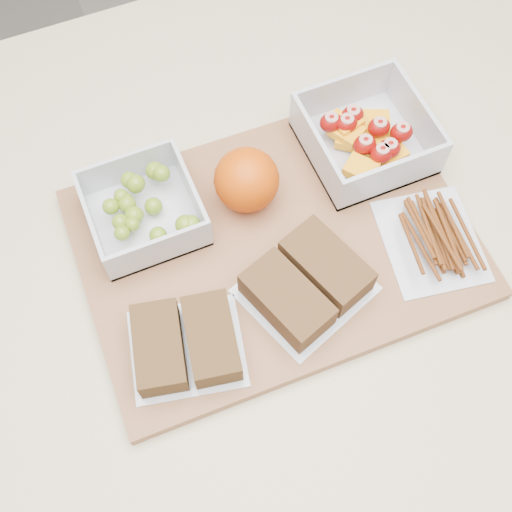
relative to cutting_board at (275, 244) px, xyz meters
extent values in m
plane|color=gray|center=(-0.03, -0.03, -0.91)|extent=(4.00, 4.00, 0.00)
cube|color=beige|center=(-0.03, -0.03, -0.46)|extent=(1.20, 0.90, 0.90)
cube|color=#9A653F|center=(0.00, 0.00, 0.00)|extent=(0.43, 0.31, 0.02)
cube|color=silver|center=(-0.12, 0.08, 0.01)|extent=(0.12, 0.12, 0.00)
cube|color=silver|center=(-0.12, 0.14, 0.03)|extent=(0.12, 0.00, 0.05)
cube|color=silver|center=(-0.12, 0.02, 0.03)|extent=(0.12, 0.00, 0.05)
cube|color=silver|center=(-0.07, 0.08, 0.03)|extent=(0.00, 0.11, 0.05)
cube|color=silver|center=(-0.18, 0.08, 0.03)|extent=(0.00, 0.11, 0.05)
sphere|color=olive|center=(-0.13, 0.08, 0.03)|extent=(0.02, 0.02, 0.02)
sphere|color=olive|center=(-0.15, 0.07, 0.04)|extent=(0.02, 0.02, 0.02)
sphere|color=olive|center=(-0.12, 0.11, 0.04)|extent=(0.02, 0.02, 0.02)
sphere|color=olive|center=(-0.11, 0.08, 0.03)|extent=(0.02, 0.02, 0.02)
sphere|color=olive|center=(-0.15, 0.09, 0.04)|extent=(0.02, 0.02, 0.02)
sphere|color=olive|center=(-0.13, 0.07, 0.03)|extent=(0.02, 0.02, 0.02)
sphere|color=olive|center=(-0.14, 0.10, 0.04)|extent=(0.02, 0.02, 0.02)
sphere|color=olive|center=(-0.09, 0.04, 0.04)|extent=(0.02, 0.02, 0.02)
sphere|color=olive|center=(-0.09, 0.12, 0.04)|extent=(0.02, 0.02, 0.02)
sphere|color=olive|center=(-0.12, 0.11, 0.04)|extent=(0.02, 0.02, 0.02)
sphere|color=olive|center=(-0.15, 0.06, 0.03)|extent=(0.02, 0.02, 0.02)
sphere|color=olive|center=(-0.09, 0.11, 0.04)|extent=(0.02, 0.02, 0.02)
sphere|color=olive|center=(-0.12, 0.04, 0.03)|extent=(0.02, 0.02, 0.02)
sphere|color=olive|center=(-0.12, 0.11, 0.03)|extent=(0.02, 0.02, 0.02)
sphere|color=olive|center=(-0.14, 0.09, 0.03)|extent=(0.02, 0.02, 0.02)
sphere|color=olive|center=(-0.12, 0.12, 0.04)|extent=(0.02, 0.02, 0.02)
sphere|color=olive|center=(-0.08, 0.04, 0.04)|extent=(0.02, 0.02, 0.02)
sphere|color=olive|center=(-0.09, 0.05, 0.02)|extent=(0.02, 0.02, 0.02)
sphere|color=olive|center=(-0.14, 0.10, 0.03)|extent=(0.02, 0.02, 0.02)
sphere|color=olive|center=(-0.14, 0.07, 0.03)|extent=(0.02, 0.02, 0.02)
cube|color=silver|center=(0.14, 0.07, 0.01)|extent=(0.13, 0.13, 0.01)
cube|color=silver|center=(0.14, 0.14, 0.04)|extent=(0.13, 0.01, 0.06)
cube|color=silver|center=(0.14, 0.01, 0.04)|extent=(0.13, 0.01, 0.06)
cube|color=silver|center=(0.21, 0.07, 0.04)|extent=(0.01, 0.12, 0.06)
cube|color=silver|center=(0.08, 0.07, 0.04)|extent=(0.01, 0.12, 0.06)
cube|color=#FB9D0D|center=(0.15, 0.05, 0.03)|extent=(0.04, 0.04, 0.01)
cube|color=#FB9D0D|center=(0.13, 0.10, 0.03)|extent=(0.05, 0.05, 0.01)
cube|color=#FB9D0D|center=(0.16, 0.08, 0.03)|extent=(0.04, 0.05, 0.01)
cube|color=#FB9D0D|center=(0.17, 0.09, 0.02)|extent=(0.04, 0.05, 0.01)
cube|color=#FB9D0D|center=(0.13, 0.09, 0.03)|extent=(0.04, 0.04, 0.01)
cube|color=#FB9D0D|center=(0.13, 0.09, 0.04)|extent=(0.04, 0.03, 0.01)
cube|color=#FB9D0D|center=(0.12, 0.03, 0.03)|extent=(0.04, 0.04, 0.01)
cube|color=#FB9D0D|center=(0.16, 0.05, 0.03)|extent=(0.04, 0.04, 0.01)
cube|color=#FB9D0D|center=(0.13, 0.08, 0.02)|extent=(0.04, 0.04, 0.01)
ellipsoid|color=#920F07|center=(0.16, 0.07, 0.04)|extent=(0.03, 0.02, 0.02)
ellipsoid|color=#920F07|center=(0.16, 0.04, 0.04)|extent=(0.03, 0.02, 0.02)
ellipsoid|color=#920F07|center=(0.11, 0.10, 0.04)|extent=(0.03, 0.02, 0.02)
ellipsoid|color=#920F07|center=(0.18, 0.06, 0.04)|extent=(0.03, 0.02, 0.02)
ellipsoid|color=#920F07|center=(0.13, 0.09, 0.04)|extent=(0.03, 0.02, 0.02)
ellipsoid|color=#920F07|center=(0.15, 0.04, 0.04)|extent=(0.03, 0.02, 0.02)
ellipsoid|color=#920F07|center=(0.13, 0.06, 0.04)|extent=(0.03, 0.02, 0.02)
ellipsoid|color=#920F07|center=(0.14, 0.10, 0.04)|extent=(0.03, 0.02, 0.02)
sphere|color=#E24D05|center=(-0.01, 0.06, 0.04)|extent=(0.07, 0.07, 0.07)
cube|color=silver|center=(-0.13, -0.08, 0.01)|extent=(0.13, 0.12, 0.00)
cube|color=brown|center=(-0.16, -0.07, 0.03)|extent=(0.06, 0.09, 0.03)
cube|color=brown|center=(-0.11, -0.08, 0.03)|extent=(0.06, 0.09, 0.03)
cube|color=silver|center=(0.01, -0.07, 0.01)|extent=(0.15, 0.14, 0.00)
cube|color=brown|center=(-0.02, -0.08, 0.03)|extent=(0.08, 0.11, 0.04)
cube|color=brown|center=(0.03, -0.06, 0.03)|extent=(0.08, 0.11, 0.04)
cube|color=silver|center=(0.16, -0.07, 0.01)|extent=(0.12, 0.14, 0.00)
camera|label=1|loc=(-0.15, -0.29, 0.63)|focal=45.00mm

